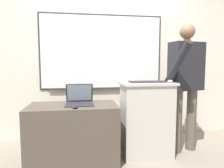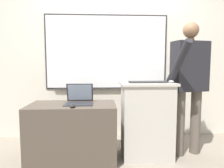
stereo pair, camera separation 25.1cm
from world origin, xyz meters
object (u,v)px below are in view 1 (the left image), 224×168
person_presenter (186,79)px  computer_mouse_by_keyboard (170,81)px  side_desk (73,133)px  laptop (80,98)px  lectern_podium (146,119)px  wireless_keyboard (147,82)px  computer_mouse_by_laptop (75,107)px

person_presenter → computer_mouse_by_keyboard: size_ratio=16.92×
side_desk → laptop: bearing=39.9°
person_presenter → computer_mouse_by_keyboard: (-0.27, -0.11, -0.02)m
lectern_podium → wireless_keyboard: bearing=-102.0°
lectern_podium → laptop: 0.89m
lectern_podium → laptop: lectern_podium is taller
side_desk → wireless_keyboard: wireless_keyboard is taller
wireless_keyboard → computer_mouse_by_laptop: 0.93m
person_presenter → computer_mouse_by_keyboard: bearing=-171.0°
wireless_keyboard → person_presenter: bearing=8.9°
person_presenter → lectern_podium: bearing=170.7°
person_presenter → wireless_keyboard: size_ratio=3.76×
computer_mouse_by_keyboard → computer_mouse_by_laptop: bearing=-172.1°
lectern_podium → person_presenter: size_ratio=0.56×
computer_mouse_by_keyboard → wireless_keyboard: bearing=176.1°
side_desk → lectern_podium: bearing=2.5°
lectern_podium → computer_mouse_by_laptop: lectern_podium is taller
side_desk → laptop: (0.08, 0.07, 0.42)m
side_desk → computer_mouse_by_laptop: bearing=-81.3°
lectern_podium → laptop: bearing=178.3°
laptop → wireless_keyboard: size_ratio=0.75×
person_presenter → computer_mouse_by_laptop: size_ratio=16.92×
side_desk → laptop: laptop is taller
lectern_podium → side_desk: bearing=-177.5°
person_presenter → wireless_keyboard: person_presenter is taller
lectern_podium → computer_mouse_by_laptop: bearing=-165.0°
side_desk → computer_mouse_by_laptop: (0.03, -0.20, 0.36)m
side_desk → person_presenter: 1.60m
computer_mouse_by_laptop → laptop: bearing=79.7°
computer_mouse_by_keyboard → side_desk: bearing=178.3°
wireless_keyboard → lectern_podium: bearing=78.0°
lectern_podium → computer_mouse_by_keyboard: (0.28, -0.08, 0.49)m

